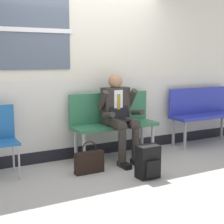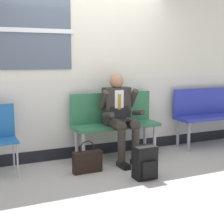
{
  "view_description": "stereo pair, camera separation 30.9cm",
  "coord_description": "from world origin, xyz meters",
  "px_view_note": "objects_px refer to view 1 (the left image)",
  "views": [
    {
      "loc": [
        -2.07,
        -3.9,
        1.51
      ],
      "look_at": [
        0.16,
        0.24,
        0.75
      ],
      "focal_mm": 54.01,
      "sensor_mm": 36.0,
      "label": 1
    },
    {
      "loc": [
        -1.8,
        -4.03,
        1.51
      ],
      "look_at": [
        0.16,
        0.24,
        0.75
      ],
      "focal_mm": 54.01,
      "sensor_mm": 36.0,
      "label": 2
    }
  ],
  "objects_px": {
    "backpack": "(148,162)",
    "bench_with_person": "(113,119)",
    "handbag": "(89,162)",
    "person_seated": "(120,114)",
    "folding_chair": "(1,134)",
    "bench_empty": "(202,110)"
  },
  "relations": [
    {
      "from": "person_seated",
      "to": "backpack",
      "type": "xyz_separation_m",
      "value": [
        -0.05,
        -0.82,
        -0.49
      ]
    },
    {
      "from": "backpack",
      "to": "handbag",
      "type": "height_order",
      "value": "handbag"
    },
    {
      "from": "handbag",
      "to": "backpack",
      "type": "bearing_deg",
      "value": -41.57
    },
    {
      "from": "bench_with_person",
      "to": "bench_empty",
      "type": "xyz_separation_m",
      "value": [
        1.81,
        -0.0,
        -0.0
      ]
    },
    {
      "from": "bench_empty",
      "to": "person_seated",
      "type": "distance_m",
      "value": 1.82
    },
    {
      "from": "bench_empty",
      "to": "handbag",
      "type": "distance_m",
      "value": 2.53
    },
    {
      "from": "backpack",
      "to": "folding_chair",
      "type": "height_order",
      "value": "folding_chair"
    },
    {
      "from": "person_seated",
      "to": "folding_chair",
      "type": "height_order",
      "value": "person_seated"
    },
    {
      "from": "bench_with_person",
      "to": "backpack",
      "type": "height_order",
      "value": "bench_with_person"
    },
    {
      "from": "bench_with_person",
      "to": "person_seated",
      "type": "height_order",
      "value": "person_seated"
    },
    {
      "from": "backpack",
      "to": "handbag",
      "type": "xyz_separation_m",
      "value": [
        -0.58,
        0.52,
        -0.05
      ]
    },
    {
      "from": "bench_empty",
      "to": "backpack",
      "type": "distance_m",
      "value": 2.15
    },
    {
      "from": "bench_empty",
      "to": "backpack",
      "type": "xyz_separation_m",
      "value": [
        -1.86,
        -1.02,
        -0.38
      ]
    },
    {
      "from": "bench_empty",
      "to": "handbag",
      "type": "relative_size",
      "value": 3.02
    },
    {
      "from": "bench_with_person",
      "to": "folding_chair",
      "type": "relative_size",
      "value": 1.45
    },
    {
      "from": "bench_with_person",
      "to": "handbag",
      "type": "bearing_deg",
      "value": -141.08
    },
    {
      "from": "bench_empty",
      "to": "backpack",
      "type": "relative_size",
      "value": 3.11
    },
    {
      "from": "backpack",
      "to": "folding_chair",
      "type": "bearing_deg",
      "value": 149.27
    },
    {
      "from": "handbag",
      "to": "folding_chair",
      "type": "relative_size",
      "value": 0.48
    },
    {
      "from": "backpack",
      "to": "bench_empty",
      "type": "bearing_deg",
      "value": 28.91
    },
    {
      "from": "backpack",
      "to": "bench_with_person",
      "type": "bearing_deg",
      "value": 87.24
    },
    {
      "from": "backpack",
      "to": "folding_chair",
      "type": "relative_size",
      "value": 0.46
    }
  ]
}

